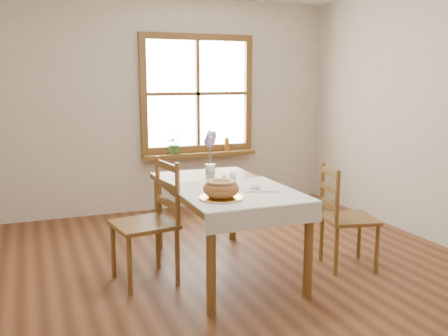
# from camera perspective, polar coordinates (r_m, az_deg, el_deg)

# --- Properties ---
(ground) EXTENTS (5.00, 5.00, 0.00)m
(ground) POSITION_cam_1_polar(r_m,az_deg,el_deg) (4.18, 1.55, -12.92)
(ground) COLOR brown
(ground) RESTS_ON ground
(room_walls) EXTENTS (4.60, 5.10, 2.65)m
(room_walls) POSITION_cam_1_polar(r_m,az_deg,el_deg) (3.84, 1.68, 11.16)
(room_walls) COLOR beige
(room_walls) RESTS_ON ground
(window) EXTENTS (1.46, 0.08, 1.46)m
(window) POSITION_cam_1_polar(r_m,az_deg,el_deg) (6.33, -3.06, 8.48)
(window) COLOR brown
(window) RESTS_ON ground
(window_sill) EXTENTS (1.46, 0.20, 0.05)m
(window_sill) POSITION_cam_1_polar(r_m,az_deg,el_deg) (6.34, -2.79, 1.58)
(window_sill) COLOR brown
(window_sill) RESTS_ON ground
(dining_table) EXTENTS (0.90, 1.60, 0.75)m
(dining_table) POSITION_cam_1_polar(r_m,az_deg,el_deg) (4.24, -0.00, -3.13)
(dining_table) COLOR brown
(dining_table) RESTS_ON ground
(table_linen) EXTENTS (0.91, 0.99, 0.01)m
(table_linen) POSITION_cam_1_polar(r_m,az_deg,el_deg) (3.94, 1.63, -2.81)
(table_linen) COLOR white
(table_linen) RESTS_ON dining_table
(chair_left) EXTENTS (0.55, 0.53, 1.00)m
(chair_left) POSITION_cam_1_polar(r_m,az_deg,el_deg) (4.09, -9.15, -6.16)
(chair_left) COLOR brown
(chair_left) RESTS_ON ground
(chair_right) EXTENTS (0.52, 0.51, 0.91)m
(chair_right) POSITION_cam_1_polar(r_m,az_deg,el_deg) (4.49, 14.15, -5.46)
(chair_right) COLOR brown
(chair_right) RESTS_ON ground
(bread_plate) EXTENTS (0.34, 0.34, 0.02)m
(bread_plate) POSITION_cam_1_polar(r_m,az_deg,el_deg) (3.70, -0.33, -3.45)
(bread_plate) COLOR silver
(bread_plate) RESTS_ON table_linen
(bread_loaf) EXTENTS (0.27, 0.27, 0.15)m
(bread_loaf) POSITION_cam_1_polar(r_m,az_deg,el_deg) (3.69, -0.33, -2.20)
(bread_loaf) COLOR #A4693A
(bread_loaf) RESTS_ON bread_plate
(egg_napkin) EXTENTS (0.33, 0.31, 0.01)m
(egg_napkin) POSITION_cam_1_polar(r_m,az_deg,el_deg) (4.03, 4.16, -2.38)
(egg_napkin) COLOR white
(egg_napkin) RESTS_ON table_linen
(eggs) EXTENTS (0.26, 0.25, 0.04)m
(eggs) POSITION_cam_1_polar(r_m,az_deg,el_deg) (4.02, 4.16, -1.99)
(eggs) COLOR white
(eggs) RESTS_ON egg_napkin
(salt_shaker) EXTENTS (0.05, 0.05, 0.08)m
(salt_shaker) POSITION_cam_1_polar(r_m,az_deg,el_deg) (4.24, 0.04, -1.25)
(salt_shaker) COLOR silver
(salt_shaker) RESTS_ON table_linen
(pepper_shaker) EXTENTS (0.06, 0.06, 0.10)m
(pepper_shaker) POSITION_cam_1_polar(r_m,az_deg,el_deg) (4.23, 1.02, -1.10)
(pepper_shaker) COLOR silver
(pepper_shaker) RESTS_ON table_linen
(flower_vase) EXTENTS (0.11, 0.11, 0.10)m
(flower_vase) POSITION_cam_1_polar(r_m,az_deg,el_deg) (4.61, -1.59, -0.30)
(flower_vase) COLOR silver
(flower_vase) RESTS_ON dining_table
(lavender_bouquet) EXTENTS (0.16, 0.16, 0.30)m
(lavender_bouquet) POSITION_cam_1_polar(r_m,az_deg,el_deg) (4.58, -1.60, 2.19)
(lavender_bouquet) COLOR #735EA7
(lavender_bouquet) RESTS_ON flower_vase
(potted_plant) EXTENTS (0.24, 0.27, 0.19)m
(potted_plant) POSITION_cam_1_polar(r_m,az_deg,el_deg) (6.22, -5.67, 2.50)
(potted_plant) COLOR #38752E
(potted_plant) RESTS_ON window_sill
(amber_bottle) EXTENTS (0.08, 0.08, 0.18)m
(amber_bottle) POSITION_cam_1_polar(r_m,az_deg,el_deg) (6.45, 0.32, 2.76)
(amber_bottle) COLOR #B36621
(amber_bottle) RESTS_ON window_sill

